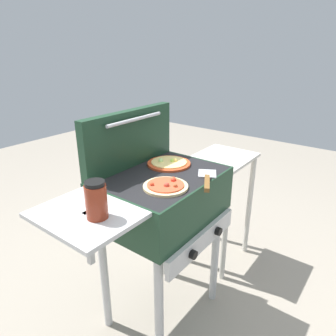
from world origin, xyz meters
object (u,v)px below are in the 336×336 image
grill (161,201)px  prep_table (220,188)px  spatula (207,179)px  pizza_cheese (169,163)px  sauce_jar (96,200)px  pizza_pepperoni (166,186)px

grill → prep_table: grill is taller
grill → spatula: spatula is taller
grill → pizza_cheese: (0.15, 0.06, 0.15)m
sauce_jar → spatula: sauce_jar is taller
pizza_cheese → spatula: pizza_cheese is taller
grill → pizza_cheese: 0.22m
pizza_cheese → prep_table: (0.53, -0.06, -0.34)m
grill → pizza_pepperoni: 0.21m
sauce_jar → grill: bearing=7.3°
sauce_jar → pizza_pepperoni: bearing=-7.1°
grill → pizza_pepperoni: size_ratio=4.62×
grill → sauce_jar: size_ratio=6.45×
pizza_pepperoni → pizza_cheese: size_ratio=0.88×
sauce_jar → pizza_cheese: bearing=11.2°
pizza_pepperoni → spatula: 0.22m
grill → spatula: 0.28m
spatula → prep_table: 0.71m
sauce_jar → prep_table: size_ratio=0.18×
pizza_cheese → spatula: size_ratio=0.93×
grill → prep_table: size_ratio=1.18×
spatula → pizza_cheese: bearing=78.2°
pizza_pepperoni → sauce_jar: 0.37m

